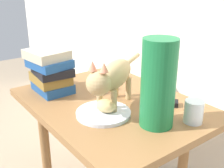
% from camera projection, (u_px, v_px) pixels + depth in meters
% --- Properties ---
extents(side_table, '(0.81, 0.61, 0.59)m').
position_uv_depth(side_table, '(112.00, 119.00, 1.23)').
color(side_table, olive).
rests_on(side_table, ground).
extents(plate, '(0.21, 0.21, 0.01)m').
position_uv_depth(plate, '(103.00, 113.00, 1.08)').
color(plate, silver).
rests_on(plate, side_table).
extents(bread_roll, '(0.10, 0.09, 0.05)m').
position_uv_depth(bread_roll, '(106.00, 106.00, 1.07)').
color(bread_roll, '#E0BC7A').
rests_on(bread_roll, plate).
extents(cat, '(0.27, 0.43, 0.23)m').
position_uv_depth(cat, '(112.00, 77.00, 1.10)').
color(cat, tan).
rests_on(cat, side_table).
extents(book_stack, '(0.21, 0.18, 0.20)m').
position_uv_depth(book_stack, '(50.00, 71.00, 1.27)').
color(book_stack, '#1E4C8C').
rests_on(book_stack, side_table).
extents(green_vase, '(0.12, 0.12, 0.31)m').
position_uv_depth(green_vase, '(158.00, 84.00, 0.96)').
color(green_vase, '#196B38').
rests_on(green_vase, side_table).
extents(candle_jar, '(0.07, 0.07, 0.08)m').
position_uv_depth(candle_jar, '(194.00, 113.00, 1.02)').
color(candle_jar, silver).
rests_on(candle_jar, side_table).
extents(tv_remote, '(0.14, 0.13, 0.02)m').
position_uv_depth(tv_remote, '(160.00, 102.00, 1.17)').
color(tv_remote, black).
rests_on(tv_remote, side_table).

